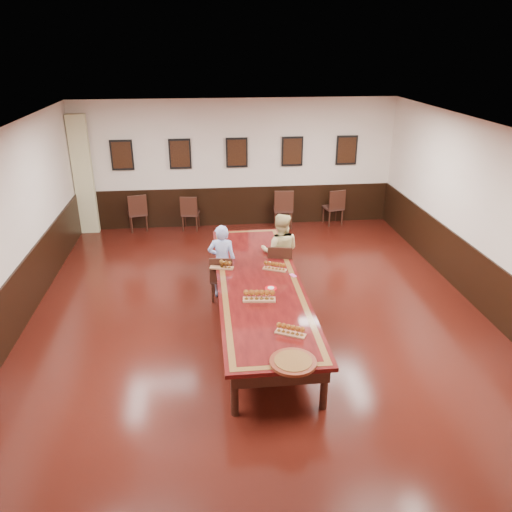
{
  "coord_description": "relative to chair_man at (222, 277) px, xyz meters",
  "views": [
    {
      "loc": [
        -0.86,
        -7.43,
        4.44
      ],
      "look_at": [
        0.0,
        0.5,
        1.0
      ],
      "focal_mm": 35.0,
      "sensor_mm": 36.0,
      "label": 1
    }
  ],
  "objects": [
    {
      "name": "posters",
      "position": [
        0.59,
        4.04,
        1.46
      ],
      "size": [
        6.14,
        0.04,
        0.74
      ],
      "color": "black",
      "rests_on": "wall_back"
    },
    {
      "name": "chair_woman",
      "position": [
        1.11,
        0.22,
        0.04
      ],
      "size": [
        0.53,
        0.57,
        0.97
      ],
      "primitive_type": null,
      "rotation": [
        0.0,
        0.0,
        2.97
      ],
      "color": "#321B16",
      "rests_on": "floor"
    },
    {
      "name": "wainscoting",
      "position": [
        0.59,
        -0.89,
        0.06
      ],
      "size": [
        8.0,
        10.0,
        1.0
      ],
      "color": "black",
      "rests_on": "floor"
    },
    {
      "name": "pink_phone",
      "position": [
        1.19,
        -0.74,
        0.31
      ],
      "size": [
        0.12,
        0.15,
        0.01
      ],
      "primitive_type": "cube",
      "rotation": [
        0.0,
        0.0,
        0.43
      ],
      "color": "#D8489E",
      "rests_on": "conference_table"
    },
    {
      "name": "wall_front",
      "position": [
        0.59,
        -5.9,
        1.16
      ],
      "size": [
        8.0,
        0.02,
        3.2
      ],
      "primitive_type": "cube",
      "color": "beige",
      "rests_on": "floor"
    },
    {
      "name": "flight_d",
      "position": [
        0.82,
        -2.58,
        0.38
      ],
      "size": [
        0.43,
        0.31,
        0.16
      ],
      "color": "#915E3D",
      "rests_on": "conference_table"
    },
    {
      "name": "person_woman",
      "position": [
        1.13,
        0.32,
        0.31
      ],
      "size": [
        0.84,
        0.71,
        1.52
      ],
      "primitive_type": "imported",
      "rotation": [
        0.0,
        0.0,
        2.97
      ],
      "color": "beige",
      "rests_on": "floor"
    },
    {
      "name": "red_plate_grp",
      "position": [
        0.74,
        -1.19,
        0.32
      ],
      "size": [
        0.19,
        0.19,
        0.03
      ],
      "color": "red",
      "rests_on": "conference_table"
    },
    {
      "name": "flight_a",
      "position": [
        0.01,
        -0.3,
        0.38
      ],
      "size": [
        0.44,
        0.23,
        0.16
      ],
      "color": "#915E3D",
      "rests_on": "conference_table"
    },
    {
      "name": "curtain",
      "position": [
        -3.16,
        3.93,
        1.01
      ],
      "size": [
        0.45,
        0.18,
        2.9
      ],
      "primitive_type": "cube",
      "color": "#BFB883",
      "rests_on": "floor"
    },
    {
      "name": "wall_back",
      "position": [
        0.59,
        4.12,
        1.16
      ],
      "size": [
        8.0,
        0.02,
        3.2
      ],
      "primitive_type": "cube",
      "color": "beige",
      "rests_on": "floor"
    },
    {
      "name": "flight_b",
      "position": [
        0.91,
        -0.47,
        0.38
      ],
      "size": [
        0.43,
        0.29,
        0.16
      ],
      "color": "#915E3D",
      "rests_on": "conference_table"
    },
    {
      "name": "spare_chair_a",
      "position": [
        -1.96,
        3.93,
        0.04
      ],
      "size": [
        0.55,
        0.58,
        0.97
      ],
      "primitive_type": null,
      "rotation": [
        0.0,
        0.0,
        3.37
      ],
      "color": "#321B16",
      "rests_on": "floor"
    },
    {
      "name": "chair_man",
      "position": [
        0.0,
        0.0,
        0.0
      ],
      "size": [
        0.47,
        0.5,
        0.89
      ],
      "primitive_type": null,
      "rotation": [
        0.0,
        0.0,
        3.03
      ],
      "color": "#321B16",
      "rests_on": "floor"
    },
    {
      "name": "spare_chair_b",
      "position": [
        -0.63,
        3.85,
        0.01
      ],
      "size": [
        0.49,
        0.52,
        0.91
      ],
      "primitive_type": null,
      "rotation": [
        0.0,
        0.0,
        2.99
      ],
      "color": "#321B16",
      "rests_on": "floor"
    },
    {
      "name": "carved_platter",
      "position": [
        0.74,
        -3.23,
        0.33
      ],
      "size": [
        0.68,
        0.68,
        0.05
      ],
      "color": "#501C10",
      "rests_on": "conference_table"
    },
    {
      "name": "spare_chair_c",
      "position": [
        1.74,
        3.76,
        0.07
      ],
      "size": [
        0.52,
        0.56,
        1.02
      ],
      "primitive_type": null,
      "rotation": [
        0.0,
        0.0,
        3.05
      ],
      "color": "#321B16",
      "rests_on": "floor"
    },
    {
      "name": "floor",
      "position": [
        0.59,
        -0.89,
        -0.45
      ],
      "size": [
        8.0,
        10.0,
        0.02
      ],
      "primitive_type": "cube",
      "color": "black",
      "rests_on": "ground"
    },
    {
      "name": "spare_chair_d",
      "position": [
        3.08,
        3.86,
        0.03
      ],
      "size": [
        0.54,
        0.57,
        0.95
      ],
      "primitive_type": null,
      "rotation": [
        0.0,
        0.0,
        3.36
      ],
      "color": "#321B16",
      "rests_on": "floor"
    },
    {
      "name": "ceiling",
      "position": [
        0.59,
        -0.89,
        2.77
      ],
      "size": [
        8.0,
        10.0,
        0.02
      ],
      "primitive_type": "cube",
      "color": "white",
      "rests_on": "floor"
    },
    {
      "name": "wall_right",
      "position": [
        4.6,
        -0.89,
        1.16
      ],
      "size": [
        0.02,
        10.0,
        3.2
      ],
      "primitive_type": "cube",
      "color": "beige",
      "rests_on": "floor"
    },
    {
      "name": "flight_c",
      "position": [
        0.51,
        -1.56,
        0.39
      ],
      "size": [
        0.52,
        0.21,
        0.19
      ],
      "color": "#915E3D",
      "rests_on": "conference_table"
    },
    {
      "name": "conference_table",
      "position": [
        0.59,
        -0.89,
        0.17
      ],
      "size": [
        1.4,
        5.0,
        0.76
      ],
      "color": "black",
      "rests_on": "floor"
    },
    {
      "name": "person_man",
      "position": [
        0.01,
        0.09,
        0.27
      ],
      "size": [
        0.55,
        0.4,
        1.42
      ],
      "primitive_type": "imported",
      "rotation": [
        0.0,
        0.0,
        3.03
      ],
      "color": "#5572D6",
      "rests_on": "floor"
    }
  ]
}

